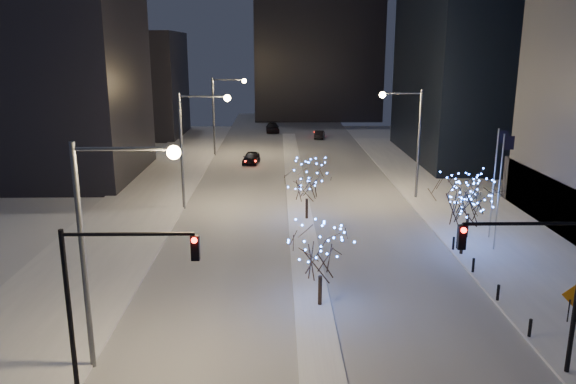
{
  "coord_description": "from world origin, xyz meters",
  "views": [
    {
      "loc": [
        -1.87,
        -20.13,
        13.59
      ],
      "look_at": [
        -1.22,
        13.25,
        5.0
      ],
      "focal_mm": 35.0,
      "sensor_mm": 36.0,
      "label": 1
    }
  ],
  "objects_px": {
    "street_lamp_w_mid": "(193,135)",
    "construction_sign": "(574,299)",
    "car_near": "(251,158)",
    "holiday_tree_median_near": "(321,253)",
    "holiday_tree_plaza_far": "(469,195)",
    "traffic_signal_west": "(107,285)",
    "car_far": "(273,128)",
    "car_mid": "(320,134)",
    "street_lamp_w_far": "(222,105)",
    "traffic_signal_east": "(543,271)",
    "street_lamp_east": "(410,130)",
    "street_lamp_w_near": "(106,226)",
    "holiday_tree_plaza_near": "(465,202)",
    "holiday_tree_median_far": "(307,181)"
  },
  "relations": [
    {
      "from": "street_lamp_w_mid",
      "to": "construction_sign",
      "type": "distance_m",
      "value": 31.18
    },
    {
      "from": "car_near",
      "to": "holiday_tree_median_near",
      "type": "bearing_deg",
      "value": -74.38
    },
    {
      "from": "holiday_tree_plaza_far",
      "to": "traffic_signal_west",
      "type": "bearing_deg",
      "value": -137.61
    },
    {
      "from": "car_far",
      "to": "holiday_tree_median_near",
      "type": "bearing_deg",
      "value": -89.44
    },
    {
      "from": "car_mid",
      "to": "car_far",
      "type": "height_order",
      "value": "car_far"
    },
    {
      "from": "street_lamp_w_mid",
      "to": "street_lamp_w_far",
      "type": "relative_size",
      "value": 1.0
    },
    {
      "from": "traffic_signal_east",
      "to": "holiday_tree_median_near",
      "type": "distance_m",
      "value": 10.98
    },
    {
      "from": "street_lamp_east",
      "to": "car_far",
      "type": "xyz_separation_m",
      "value": [
        -12.71,
        42.5,
        -5.7
      ]
    },
    {
      "from": "street_lamp_w_near",
      "to": "car_near",
      "type": "height_order",
      "value": "street_lamp_w_near"
    },
    {
      "from": "car_mid",
      "to": "holiday_tree_plaza_near",
      "type": "bearing_deg",
      "value": 105.89
    },
    {
      "from": "street_lamp_w_near",
      "to": "street_lamp_east",
      "type": "height_order",
      "value": "same"
    },
    {
      "from": "street_lamp_east",
      "to": "holiday_tree_plaza_far",
      "type": "xyz_separation_m",
      "value": [
        1.88,
        -11.38,
        -3.14
      ]
    },
    {
      "from": "street_lamp_w_mid",
      "to": "car_mid",
      "type": "relative_size",
      "value": 2.6
    },
    {
      "from": "car_near",
      "to": "construction_sign",
      "type": "bearing_deg",
      "value": -58.66
    },
    {
      "from": "holiday_tree_plaza_near",
      "to": "holiday_tree_plaza_far",
      "type": "xyz_separation_m",
      "value": [
        1.46,
        3.4,
        -0.46
      ]
    },
    {
      "from": "street_lamp_w_near",
      "to": "construction_sign",
      "type": "distance_m",
      "value": 22.79
    },
    {
      "from": "traffic_signal_east",
      "to": "car_far",
      "type": "bearing_deg",
      "value": 99.19
    },
    {
      "from": "street_lamp_east",
      "to": "car_far",
      "type": "distance_m",
      "value": 44.72
    },
    {
      "from": "car_mid",
      "to": "holiday_tree_median_near",
      "type": "distance_m",
      "value": 58.31
    },
    {
      "from": "street_lamp_w_far",
      "to": "traffic_signal_west",
      "type": "distance_m",
      "value": 52.04
    },
    {
      "from": "car_far",
      "to": "holiday_tree_median_far",
      "type": "xyz_separation_m",
      "value": [
        3.12,
        -48.99,
        2.47
      ]
    },
    {
      "from": "car_far",
      "to": "traffic_signal_west",
      "type": "bearing_deg",
      "value": -96.69
    },
    {
      "from": "traffic_signal_east",
      "to": "construction_sign",
      "type": "bearing_deg",
      "value": 47.59
    },
    {
      "from": "traffic_signal_east",
      "to": "car_near",
      "type": "xyz_separation_m",
      "value": [
        -13.97,
        45.59,
        -4.04
      ]
    },
    {
      "from": "street_lamp_east",
      "to": "traffic_signal_west",
      "type": "xyz_separation_m",
      "value": [
        -18.52,
        -30.0,
        -1.69
      ]
    },
    {
      "from": "street_lamp_w_near",
      "to": "street_lamp_w_far",
      "type": "xyz_separation_m",
      "value": [
        0.0,
        50.0,
        0.0
      ]
    },
    {
      "from": "street_lamp_w_mid",
      "to": "construction_sign",
      "type": "height_order",
      "value": "street_lamp_w_mid"
    },
    {
      "from": "street_lamp_east",
      "to": "traffic_signal_east",
      "type": "bearing_deg",
      "value": -92.26
    },
    {
      "from": "holiday_tree_plaza_near",
      "to": "construction_sign",
      "type": "xyz_separation_m",
      "value": [
        2.5,
        -9.78,
        -2.39
      ]
    },
    {
      "from": "traffic_signal_west",
      "to": "car_mid",
      "type": "bearing_deg",
      "value": 78.71
    },
    {
      "from": "street_lamp_w_far",
      "to": "car_near",
      "type": "relative_size",
      "value": 2.36
    },
    {
      "from": "holiday_tree_plaza_near",
      "to": "traffic_signal_east",
      "type": "bearing_deg",
      "value": -96.26
    },
    {
      "from": "street_lamp_east",
      "to": "holiday_tree_median_far",
      "type": "distance_m",
      "value": 12.02
    },
    {
      "from": "traffic_signal_west",
      "to": "car_mid",
      "type": "relative_size",
      "value": 1.82
    },
    {
      "from": "street_lamp_w_mid",
      "to": "car_near",
      "type": "distance_m",
      "value": 20.79
    },
    {
      "from": "construction_sign",
      "to": "holiday_tree_median_far",
      "type": "bearing_deg",
      "value": 140.7
    },
    {
      "from": "car_near",
      "to": "street_lamp_east",
      "type": "bearing_deg",
      "value": -39.98
    },
    {
      "from": "holiday_tree_plaza_far",
      "to": "holiday_tree_median_near",
      "type": "bearing_deg",
      "value": -136.62
    },
    {
      "from": "street_lamp_east",
      "to": "car_near",
      "type": "bearing_deg",
      "value": 132.34
    },
    {
      "from": "holiday_tree_plaza_near",
      "to": "street_lamp_w_mid",
      "type": "bearing_deg",
      "value": 148.79
    },
    {
      "from": "street_lamp_east",
      "to": "traffic_signal_east",
      "type": "xyz_separation_m",
      "value": [
        -1.14,
        -29.0,
        -1.69
      ]
    },
    {
      "from": "car_near",
      "to": "car_far",
      "type": "height_order",
      "value": "car_far"
    },
    {
      "from": "street_lamp_w_mid",
      "to": "holiday_tree_plaza_near",
      "type": "relative_size",
      "value": 1.85
    },
    {
      "from": "street_lamp_w_far",
      "to": "car_near",
      "type": "height_order",
      "value": "street_lamp_w_far"
    },
    {
      "from": "traffic_signal_west",
      "to": "traffic_signal_east",
      "type": "height_order",
      "value": "same"
    },
    {
      "from": "street_lamp_east",
      "to": "construction_sign",
      "type": "xyz_separation_m",
      "value": [
        2.92,
        -24.56,
        -5.07
      ]
    },
    {
      "from": "traffic_signal_west",
      "to": "car_near",
      "type": "height_order",
      "value": "traffic_signal_west"
    },
    {
      "from": "car_near",
      "to": "car_far",
      "type": "relative_size",
      "value": 0.82
    },
    {
      "from": "street_lamp_east",
      "to": "car_mid",
      "type": "xyz_separation_m",
      "value": [
        -5.39,
        35.79,
        -5.82
      ]
    },
    {
      "from": "street_lamp_w_mid",
      "to": "car_near",
      "type": "relative_size",
      "value": 2.36
    }
  ]
}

